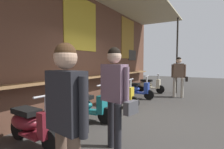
% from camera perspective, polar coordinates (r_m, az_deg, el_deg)
% --- Properties ---
extents(ground_plane, '(31.00, 31.00, 0.00)m').
position_cam_1_polar(ground_plane, '(4.88, 8.25, -13.95)').
color(ground_plane, '#383533').
extents(market_stall_facade, '(11.07, 2.39, 3.85)m').
position_cam_1_polar(market_stall_facade, '(5.67, -9.62, 10.14)').
color(market_stall_facade, brown).
rests_on(market_stall_facade, ground_plane).
extents(scooter_maroon, '(0.47, 1.40, 0.97)m').
position_cam_1_polar(scooter_maroon, '(3.59, -25.10, -14.36)').
color(scooter_maroon, maroon).
rests_on(scooter_maroon, ground_plane).
extents(scooter_teal, '(0.49, 1.40, 0.97)m').
position_cam_1_polar(scooter_teal, '(4.62, -8.54, -9.98)').
color(scooter_teal, '#197075').
rests_on(scooter_teal, ground_plane).
extents(scooter_yellow, '(0.47, 1.40, 0.97)m').
position_cam_1_polar(scooter_yellow, '(5.97, 1.69, -6.78)').
color(scooter_yellow, gold).
rests_on(scooter_yellow, ground_plane).
extents(scooter_blue, '(0.47, 1.40, 0.97)m').
position_cam_1_polar(scooter_blue, '(7.38, 7.66, -4.78)').
color(scooter_blue, '#233D9E').
rests_on(scooter_blue, ground_plane).
extents(scooter_cream, '(0.46, 1.40, 0.97)m').
position_cam_1_polar(scooter_cream, '(8.95, 11.90, -3.32)').
color(scooter_cream, beige).
rests_on(scooter_cream, ground_plane).
extents(shopper_with_handbag, '(0.35, 0.68, 1.74)m').
position_cam_1_polar(shopper_with_handbag, '(8.03, 21.03, 0.58)').
color(shopper_with_handbag, '#ADA393').
rests_on(shopper_with_handbag, ground_plane).
extents(shopper_browsing, '(0.26, 0.57, 1.68)m').
position_cam_1_polar(shopper_browsing, '(1.77, -14.67, -11.02)').
color(shopper_browsing, brown).
rests_on(shopper_browsing, ground_plane).
extents(shopper_passing, '(0.38, 0.69, 1.74)m').
position_cam_1_polar(shopper_passing, '(2.85, 0.96, -4.58)').
color(shopper_passing, '#232328').
rests_on(shopper_passing, ground_plane).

